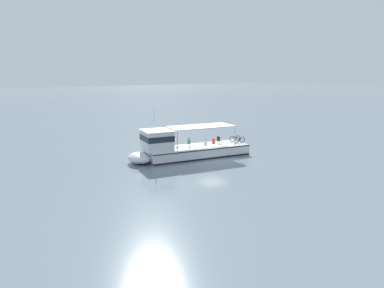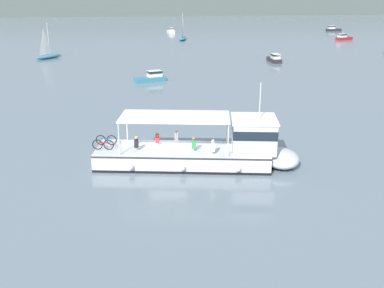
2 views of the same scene
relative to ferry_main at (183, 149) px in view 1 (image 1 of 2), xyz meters
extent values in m
plane|color=slate|center=(-2.44, 1.76, -1.02)|extent=(400.00, 400.00, 0.00)
cube|color=silver|center=(-1.59, 0.27, -0.47)|extent=(11.18, 4.96, 1.10)
ellipsoid|color=silver|center=(4.52, -0.76, -0.47)|extent=(2.66, 3.27, 1.01)
cube|color=black|center=(-1.59, 0.27, -0.92)|extent=(11.19, 5.00, 0.16)
cube|color=#2D2D33|center=(-1.59, 0.27, 0.00)|extent=(11.19, 5.02, 0.10)
cube|color=silver|center=(2.75, -0.46, 1.03)|extent=(3.02, 3.12, 1.90)
cube|color=#19232D|center=(2.75, -0.46, 1.37)|extent=(3.07, 3.19, 0.56)
cube|color=white|center=(2.75, -0.46, 2.04)|extent=(3.20, 3.30, 0.12)
cube|color=white|center=(-2.03, 0.35, 2.13)|extent=(7.10, 4.02, 0.10)
cylinder|color=silver|center=(1.40, 1.15, 1.08)|extent=(0.08, 0.08, 2.00)
cylinder|color=silver|center=(0.94, -1.54, 1.08)|extent=(0.08, 0.08, 2.00)
cylinder|color=silver|center=(-5.01, 2.23, 1.08)|extent=(0.08, 0.08, 2.00)
cylinder|color=silver|center=(-5.47, -0.45, 1.08)|extent=(0.08, 0.08, 2.00)
cylinder|color=silver|center=(3.04, -0.51, 3.20)|extent=(0.06, 0.06, 2.20)
sphere|color=white|center=(1.46, -2.05, -0.52)|extent=(0.36, 0.36, 0.36)
sphere|color=white|center=(-1.79, -1.50, -0.52)|extent=(0.36, 0.36, 0.36)
sphere|color=white|center=(-4.85, -0.98, -0.52)|extent=(0.36, 0.36, 0.36)
torus|color=black|center=(-6.00, 1.48, 0.41)|extent=(0.66, 0.17, 0.66)
torus|color=black|center=(-6.69, 1.59, 0.41)|extent=(0.66, 0.17, 0.66)
cylinder|color=#1E478C|center=(-6.35, 1.54, 0.53)|extent=(0.70, 0.18, 0.06)
torus|color=black|center=(-6.15, 0.59, 0.41)|extent=(0.66, 0.17, 0.66)
torus|color=black|center=(-6.84, 0.71, 0.41)|extent=(0.66, 0.17, 0.66)
cylinder|color=maroon|center=(-6.50, 0.65, 0.53)|extent=(0.70, 0.18, 0.06)
cube|color=black|center=(-4.44, 0.25, 0.54)|extent=(0.27, 0.35, 0.52)
sphere|color=tan|center=(-4.44, 0.25, 0.91)|extent=(0.20, 0.20, 0.20)
cube|color=red|center=(-3.11, 1.07, 0.54)|extent=(0.27, 0.35, 0.52)
sphere|color=#9E7051|center=(-3.11, 1.07, 0.91)|extent=(0.20, 0.20, 0.20)
cube|color=white|center=(-1.87, 1.30, 0.54)|extent=(0.27, 0.35, 0.52)
sphere|color=#9E7051|center=(-1.87, 1.30, 0.91)|extent=(0.20, 0.20, 0.20)
cube|color=#338C4C|center=(-0.95, -0.31, 0.54)|extent=(0.27, 0.35, 0.52)
sphere|color=#9E7051|center=(-0.95, -0.31, 0.91)|extent=(0.20, 0.20, 0.20)
cube|color=white|center=(0.13, -0.99, 0.54)|extent=(0.27, 0.35, 0.52)
sphere|color=beige|center=(0.13, -0.99, 0.91)|extent=(0.20, 0.20, 0.20)
camera|label=1|loc=(18.98, 28.40, 7.51)|focal=32.21mm
camera|label=2|loc=(-4.43, -27.39, 9.81)|focal=44.03mm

